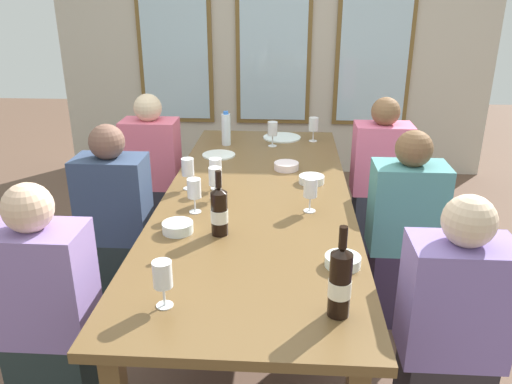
% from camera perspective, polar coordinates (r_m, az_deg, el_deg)
% --- Properties ---
extents(ground_plane, '(12.00, 12.00, 0.00)m').
position_cam_1_polar(ground_plane, '(3.10, 0.10, -13.12)').
color(ground_plane, brown).
extents(back_wall_with_windows, '(4.19, 0.10, 2.90)m').
position_cam_1_polar(back_wall_with_windows, '(5.10, 2.00, 18.10)').
color(back_wall_with_windows, beige).
rests_on(back_wall_with_windows, ground).
extents(dining_table, '(0.99, 2.63, 0.74)m').
position_cam_1_polar(dining_table, '(2.77, 0.11, -1.54)').
color(dining_table, brown).
rests_on(dining_table, ground).
extents(white_plate_0, '(0.28, 0.28, 0.01)m').
position_cam_1_polar(white_plate_0, '(3.81, 2.90, 6.07)').
color(white_plate_0, white).
rests_on(white_plate_0, dining_table).
extents(white_plate_1, '(0.22, 0.22, 0.01)m').
position_cam_1_polar(white_plate_1, '(3.40, -4.16, 4.13)').
color(white_plate_1, white).
rests_on(white_plate_1, dining_table).
extents(wine_bottle_0, '(0.08, 0.08, 0.33)m').
position_cam_1_polar(wine_bottle_0, '(1.74, 9.32, -9.81)').
color(wine_bottle_0, black).
rests_on(wine_bottle_0, dining_table).
extents(wine_bottle_1, '(0.08, 0.08, 0.30)m').
position_cam_1_polar(wine_bottle_1, '(2.28, -4.10, -2.12)').
color(wine_bottle_1, black).
rests_on(wine_bottle_1, dining_table).
extents(tasting_bowl_0, '(0.14, 0.14, 0.04)m').
position_cam_1_polar(tasting_bowl_0, '(2.92, 6.19, 1.40)').
color(tasting_bowl_0, white).
rests_on(tasting_bowl_0, dining_table).
extents(tasting_bowl_1, '(0.14, 0.14, 0.04)m').
position_cam_1_polar(tasting_bowl_1, '(2.08, 9.61, -7.57)').
color(tasting_bowl_1, white).
rests_on(tasting_bowl_1, dining_table).
extents(tasting_bowl_2, '(0.15, 0.15, 0.04)m').
position_cam_1_polar(tasting_bowl_2, '(3.13, 3.39, 2.90)').
color(tasting_bowl_2, white).
rests_on(tasting_bowl_2, dining_table).
extents(tasting_bowl_3, '(0.14, 0.14, 0.05)m').
position_cam_1_polar(tasting_bowl_3, '(2.35, -8.68, -3.89)').
color(tasting_bowl_3, white).
rests_on(tasting_bowl_3, dining_table).
extents(water_bottle, '(0.06, 0.06, 0.24)m').
position_cam_1_polar(water_bottle, '(3.61, -3.34, 6.98)').
color(water_bottle, white).
rests_on(water_bottle, dining_table).
extents(wine_glass_0, '(0.07, 0.07, 0.17)m').
position_cam_1_polar(wine_glass_0, '(2.66, -4.55, 1.55)').
color(wine_glass_0, white).
rests_on(wine_glass_0, dining_table).
extents(wine_glass_1, '(0.07, 0.07, 0.17)m').
position_cam_1_polar(wine_glass_1, '(2.51, -6.88, 0.31)').
color(wine_glass_1, white).
rests_on(wine_glass_1, dining_table).
extents(wine_glass_2, '(0.07, 0.07, 0.17)m').
position_cam_1_polar(wine_glass_2, '(3.58, 1.86, 6.91)').
color(wine_glass_2, white).
rests_on(wine_glass_2, dining_table).
extents(wine_glass_3, '(0.07, 0.07, 0.17)m').
position_cam_1_polar(wine_glass_3, '(2.51, 6.06, 0.40)').
color(wine_glass_3, white).
rests_on(wine_glass_3, dining_table).
extents(wine_glass_4, '(0.07, 0.07, 0.17)m').
position_cam_1_polar(wine_glass_4, '(1.80, -10.33, -9.23)').
color(wine_glass_4, white).
rests_on(wine_glass_4, dining_table).
extents(wine_glass_5, '(0.07, 0.07, 0.17)m').
position_cam_1_polar(wine_glass_5, '(2.81, -7.59, 2.59)').
color(wine_glass_5, white).
rests_on(wine_glass_5, dining_table).
extents(wine_glass_6, '(0.07, 0.07, 0.17)m').
position_cam_1_polar(wine_glass_6, '(3.72, 6.42, 7.44)').
color(wine_glass_6, white).
rests_on(wine_glass_6, dining_table).
extents(wine_glass_7, '(0.07, 0.07, 0.17)m').
position_cam_1_polar(wine_glass_7, '(2.80, -4.52, 2.68)').
color(wine_glass_7, white).
rests_on(wine_glass_7, dining_table).
extents(seated_person_0, '(0.38, 0.24, 1.11)m').
position_cam_1_polar(seated_person_0, '(3.73, -11.36, 1.79)').
color(seated_person_0, '#2C2B36').
rests_on(seated_person_0, ground).
extents(seated_person_1, '(0.38, 0.24, 1.11)m').
position_cam_1_polar(seated_person_1, '(3.65, 13.51, 1.17)').
color(seated_person_1, '#2F3241').
rests_on(seated_person_1, ground).
extents(seated_person_2, '(0.38, 0.24, 1.11)m').
position_cam_1_polar(seated_person_2, '(2.30, -22.14, -12.90)').
color(seated_person_2, '#243132').
rests_on(seated_person_2, ground).
extents(seated_person_3, '(0.38, 0.24, 1.11)m').
position_cam_1_polar(seated_person_3, '(2.17, 20.70, -14.82)').
color(seated_person_3, '#2F292F').
rests_on(seated_person_3, ground).
extents(seated_person_4, '(0.38, 0.24, 1.11)m').
position_cam_1_polar(seated_person_4, '(2.99, -15.28, -3.65)').
color(seated_person_4, '#212C2D').
rests_on(seated_person_4, ground).
extents(seated_person_5, '(0.38, 0.24, 1.11)m').
position_cam_1_polar(seated_person_5, '(2.89, 16.08, -4.67)').
color(seated_person_5, '#342841').
rests_on(seated_person_5, ground).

